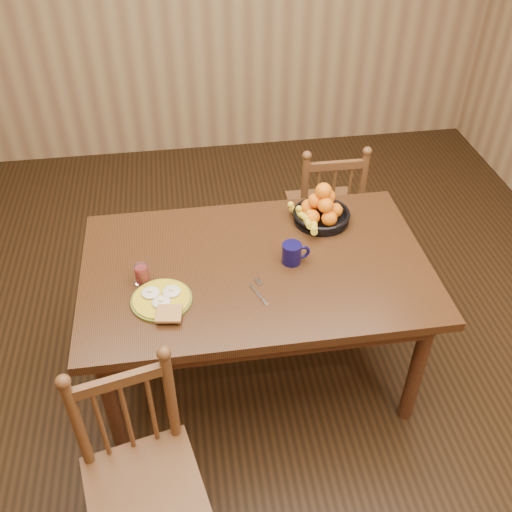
{
  "coord_description": "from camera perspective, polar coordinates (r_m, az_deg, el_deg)",
  "views": [
    {
      "loc": [
        -0.3,
        -1.98,
        2.47
      ],
      "look_at": [
        0.0,
        0.0,
        0.8
      ],
      "focal_mm": 40.0,
      "sensor_mm": 36.0,
      "label": 1
    }
  ],
  "objects": [
    {
      "name": "room",
      "position": [
        2.29,
        -0.0,
        10.64
      ],
      "size": [
        4.52,
        5.02,
        2.72
      ],
      "color": "black",
      "rests_on": "ground"
    },
    {
      "name": "dining_table",
      "position": [
        2.69,
        -0.0,
        -2.21
      ],
      "size": [
        1.6,
        1.0,
        0.75
      ],
      "color": "black",
      "rests_on": "ground"
    },
    {
      "name": "breakfast_plate",
      "position": [
        2.47,
        -9.39,
        -4.35
      ],
      "size": [
        0.26,
        0.29,
        0.04
      ],
      "color": "#59601E",
      "rests_on": "dining_table"
    },
    {
      "name": "juice_glass",
      "position": [
        2.57,
        -11.34,
        -1.8
      ],
      "size": [
        0.06,
        0.06,
        0.09
      ],
      "color": "silver",
      "rests_on": "dining_table"
    },
    {
      "name": "spoon",
      "position": [
        2.57,
        -11.7,
        -2.96
      ],
      "size": [
        0.07,
        0.15,
        0.01
      ],
      "rotation": [
        0.0,
        0.0,
        -0.53
      ],
      "color": "silver",
      "rests_on": "dining_table"
    },
    {
      "name": "fork",
      "position": [
        2.5,
        0.27,
        -3.45
      ],
      "size": [
        0.06,
        0.18,
        0.0
      ],
      "rotation": [
        0.0,
        0.0,
        0.36
      ],
      "color": "silver",
      "rests_on": "dining_table"
    },
    {
      "name": "chair_far",
      "position": [
        3.54,
        6.9,
        4.67
      ],
      "size": [
        0.42,
        0.4,
        0.91
      ],
      "rotation": [
        0.0,
        0.0,
        3.13
      ],
      "color": "#4E2C17",
      "rests_on": "ground"
    },
    {
      "name": "coffee_mug",
      "position": [
        2.62,
        3.68,
        0.3
      ],
      "size": [
        0.13,
        0.09,
        0.1
      ],
      "color": "#0D0A37",
      "rests_on": "dining_table"
    },
    {
      "name": "chair_near",
      "position": [
        2.34,
        -11.39,
        -20.78
      ],
      "size": [
        0.5,
        0.48,
        0.93
      ],
      "rotation": [
        0.0,
        0.0,
        0.22
      ],
      "color": "#4E2C17",
      "rests_on": "ground"
    },
    {
      "name": "fruit_bowl",
      "position": [
        2.88,
        6.49,
        4.54
      ],
      "size": [
        0.32,
        0.32,
        0.22
      ],
      "color": "black",
      "rests_on": "dining_table"
    }
  ]
}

